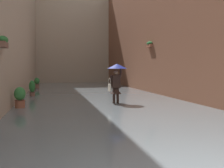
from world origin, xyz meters
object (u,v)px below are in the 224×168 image
(potted_plant_mid_right, at_px, (32,89))
(potted_plant_near_right, at_px, (37,83))
(potted_plant_far_right, at_px, (20,98))
(person_wading, at_px, (116,76))

(potted_plant_mid_right, distance_m, potted_plant_near_right, 6.31)
(potted_plant_mid_right, relative_size, potted_plant_far_right, 1.06)
(potted_plant_far_right, bearing_deg, potted_plant_near_right, -90.51)
(potted_plant_mid_right, xyz_separation_m, potted_plant_far_right, (0.17, 4.39, -0.02))
(potted_plant_far_right, height_order, potted_plant_near_right, potted_plant_far_right)
(potted_plant_near_right, bearing_deg, potted_plant_mid_right, 90.66)
(person_wading, height_order, potted_plant_far_right, person_wading)
(potted_plant_mid_right, height_order, potted_plant_near_right, potted_plant_mid_right)
(person_wading, distance_m, potted_plant_far_right, 4.22)
(person_wading, relative_size, potted_plant_near_right, 2.15)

